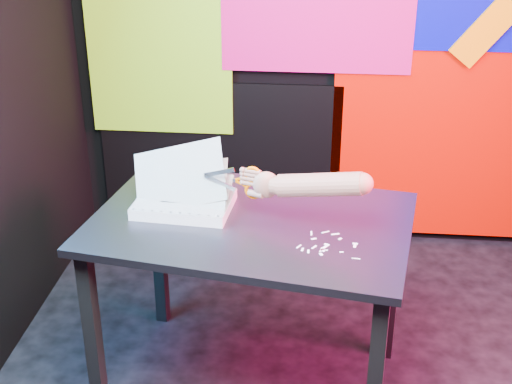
# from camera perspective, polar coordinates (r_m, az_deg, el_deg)

# --- Properties ---
(room) EXTENTS (3.01, 3.01, 2.71)m
(room) POSITION_cam_1_polar(r_m,az_deg,el_deg) (2.17, 10.98, 8.97)
(room) COLOR black
(room) RESTS_ON ground
(backdrop) EXTENTS (2.88, 0.05, 2.08)m
(backdrop) POSITION_cam_1_polar(r_m,az_deg,el_deg) (3.69, 9.67, 9.46)
(backdrop) COLOR #BB0A00
(backdrop) RESTS_ON ground
(work_table) EXTENTS (1.25, 0.94, 0.75)m
(work_table) POSITION_cam_1_polar(r_m,az_deg,el_deg) (2.63, -0.39, -4.05)
(work_table) COLOR black
(work_table) RESTS_ON ground
(printout_stack) EXTENTS (0.39, 0.28, 0.27)m
(printout_stack) POSITION_cam_1_polar(r_m,az_deg,el_deg) (2.66, -5.77, -0.81)
(printout_stack) COLOR silver
(printout_stack) RESTS_ON work_table
(scissors) EXTENTS (0.22, 0.07, 0.13)m
(scissors) POSITION_cam_1_polar(r_m,az_deg,el_deg) (2.54, -0.57, 0.79)
(scissors) COLOR silver
(scissors) RESTS_ON printout_stack
(hand_forearm) EXTENTS (0.46, 0.16, 0.15)m
(hand_forearm) POSITION_cam_1_polar(r_m,az_deg,el_deg) (2.46, 4.38, 0.59)
(hand_forearm) COLOR #925C4D
(hand_forearm) RESTS_ON work_table
(paper_clippings) EXTENTS (0.21, 0.19, 0.00)m
(paper_clippings) POSITION_cam_1_polar(r_m,az_deg,el_deg) (2.43, 5.64, -4.22)
(paper_clippings) COLOR white
(paper_clippings) RESTS_ON work_table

